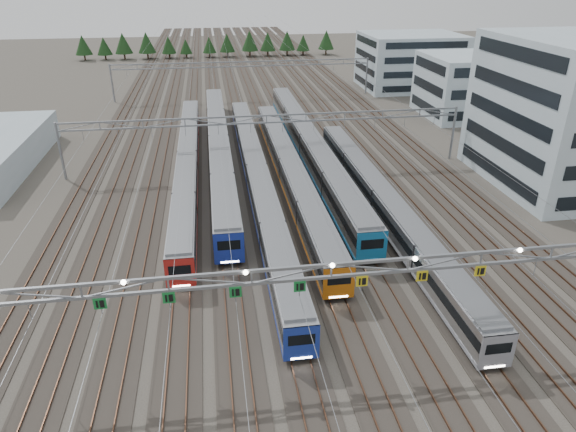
{
  "coord_description": "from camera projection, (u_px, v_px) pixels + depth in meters",
  "views": [
    {
      "loc": [
        -7.6,
        -29.74,
        26.51
      ],
      "look_at": [
        -0.51,
        16.79,
        3.5
      ],
      "focal_mm": 32.0,
      "sensor_mm": 36.0,
      "label": 1
    }
  ],
  "objects": [
    {
      "name": "train_e",
      "position": [
        309.0,
        145.0,
        77.17
      ],
      "size": [
        3.05,
        63.72,
        3.98
      ],
      "color": "black",
      "rests_on": "ground"
    },
    {
      "name": "train_c",
      "position": [
        257.0,
        176.0,
        66.55
      ],
      "size": [
        2.7,
        66.94,
        3.52
      ],
      "color": "black",
      "rests_on": "ground"
    },
    {
      "name": "depot_bldg_north",
      "position": [
        410.0,
        61.0,
        121.5
      ],
      "size": [
        22.0,
        18.0,
        12.37
      ],
      "primitive_type": "cube",
      "color": "#ABC3CC",
      "rests_on": "ground"
    },
    {
      "name": "depot_bldg_mid",
      "position": [
        462.0,
        86.0,
        98.48
      ],
      "size": [
        14.0,
        16.0,
        11.47
      ],
      "primitive_type": "cube",
      "color": "#ABC3CC",
      "rests_on": "ground"
    },
    {
      "name": "ground",
      "position": [
        328.0,
        352.0,
        39.09
      ],
      "size": [
        400.0,
        400.0,
        0.0
      ],
      "primitive_type": "plane",
      "color": "#47423A",
      "rests_on": "ground"
    },
    {
      "name": "gantry_near",
      "position": [
        331.0,
        274.0,
        35.86
      ],
      "size": [
        56.36,
        0.61,
        8.08
      ],
      "color": "gray",
      "rests_on": "ground"
    },
    {
      "name": "gantry_mid",
      "position": [
        267.0,
        125.0,
        71.81
      ],
      "size": [
        56.36,
        0.36,
        8.0
      ],
      "color": "gray",
      "rests_on": "ground"
    },
    {
      "name": "train_a",
      "position": [
        188.0,
        161.0,
        71.35
      ],
      "size": [
        2.69,
        58.74,
        3.5
      ],
      "color": "black",
      "rests_on": "ground"
    },
    {
      "name": "train_d",
      "position": [
        289.0,
        170.0,
        68.31
      ],
      "size": [
        2.81,
        55.47,
        3.66
      ],
      "color": "black",
      "rests_on": "ground"
    },
    {
      "name": "gantry_far",
      "position": [
        243.0,
        68.0,
        111.78
      ],
      "size": [
        56.36,
        0.36,
        8.0
      ],
      "color": "gray",
      "rests_on": "ground"
    },
    {
      "name": "track_bed",
      "position": [
        240.0,
        78.0,
        127.25
      ],
      "size": [
        54.0,
        260.0,
        5.42
      ],
      "color": "#2D2823",
      "rests_on": "ground"
    },
    {
      "name": "train_b",
      "position": [
        219.0,
        146.0,
        76.77
      ],
      "size": [
        2.97,
        62.95,
        3.88
      ],
      "color": "black",
      "rests_on": "ground"
    },
    {
      "name": "depot_bldg_south",
      "position": [
        571.0,
        114.0,
        65.9
      ],
      "size": [
        18.0,
        22.0,
        18.83
      ],
      "primitive_type": "cube",
      "color": "#ABC3CC",
      "rests_on": "ground"
    },
    {
      "name": "train_f",
      "position": [
        382.0,
        202.0,
        59.08
      ],
      "size": [
        2.68,
        51.92,
        3.48
      ],
      "color": "black",
      "rests_on": "ground"
    },
    {
      "name": "treeline",
      "position": [
        208.0,
        44.0,
        162.93
      ],
      "size": [
        81.2,
        5.6,
        7.02
      ],
      "color": "#332114",
      "rests_on": "ground"
    }
  ]
}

